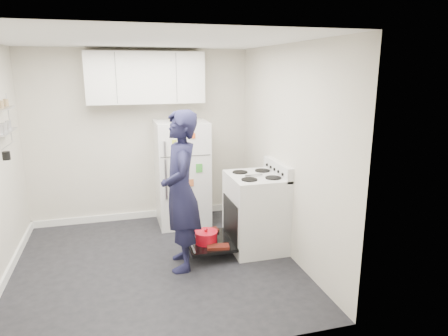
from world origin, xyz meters
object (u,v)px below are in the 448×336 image
object	(u,v)px
open_oven_door	(208,239)
refrigerator	(182,173)
electric_range	(255,213)
person	(181,191)

from	to	relation	value
open_oven_door	refrigerator	distance (m)	1.27
refrigerator	open_oven_door	bearing A→B (deg)	-84.11
electric_range	refrigerator	xyz separation A→B (m)	(-0.72, 1.10, 0.29)
open_oven_door	person	world-z (taller)	person
electric_range	open_oven_door	distance (m)	0.67
person	open_oven_door	bearing A→B (deg)	127.48
electric_range	open_oven_door	xyz separation A→B (m)	(-0.61, -0.02, -0.28)
refrigerator	person	world-z (taller)	person
electric_range	open_oven_door	size ratio (longest dim) A/B	1.57
electric_range	person	size ratio (longest dim) A/B	0.61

